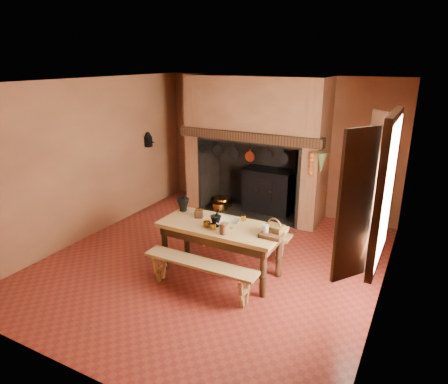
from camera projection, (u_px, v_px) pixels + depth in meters
name	position (u px, v px, depth m)	size (l,w,h in m)	color
floor	(213.00, 261.00, 6.44)	(5.50, 5.50, 0.00)	maroon
ceiling	(212.00, 82.00, 5.55)	(5.50, 5.50, 0.00)	silver
back_wall	(278.00, 145.00, 8.30)	(5.00, 0.02, 2.80)	#985F3C
wall_left	(90.00, 159.00, 7.10)	(0.02, 5.50, 2.80)	#985F3C
wall_right	(390.00, 205.00, 4.89)	(0.02, 5.50, 2.80)	#985F3C
wall_front	(67.00, 253.00, 3.69)	(5.00, 0.02, 2.80)	#985F3C
chimney_breast	(256.00, 127.00, 7.93)	(2.95, 0.96, 2.80)	#985F3C
iron_range	(269.00, 190.00, 8.35)	(1.12, 0.55, 1.60)	black
hearth_pans	(221.00, 203.00, 8.73)	(0.51, 0.62, 0.20)	#B37A29
hanging_pans	(243.00, 154.00, 7.67)	(1.92, 0.29, 0.27)	black
onion_string	(311.00, 164.00, 7.07)	(0.12, 0.10, 0.46)	#B56121
herb_bunch	(322.00, 162.00, 6.98)	(0.20, 0.20, 0.35)	#555E2C
window	(375.00, 189.00, 4.52)	(0.39, 1.75, 1.76)	white
wall_coffee_mill	(148.00, 138.00, 8.33)	(0.23, 0.16, 0.31)	black
work_table	(221.00, 233.00, 5.89)	(1.82, 0.81, 0.79)	tan
bench_front	(200.00, 270.00, 5.48)	(1.67, 0.29, 0.47)	tan
bench_back	(241.00, 234.00, 6.58)	(1.68, 0.29, 0.47)	tan
mortar_large	(183.00, 204.00, 6.36)	(0.20, 0.20, 0.34)	black
mortar_small	(216.00, 220.00, 5.77)	(0.16, 0.16, 0.28)	black
coffee_grinder	(199.00, 213.00, 6.11)	(0.18, 0.15, 0.18)	#32190F
brass_mug_a	(213.00, 226.00, 5.68)	(0.08, 0.08, 0.09)	#B37A29
brass_mug_b	(244.00, 218.00, 6.00)	(0.07, 0.07, 0.08)	#B37A29
mixing_bowl	(228.00, 223.00, 5.80)	(0.33, 0.33, 0.08)	#B4AD8B
stoneware_crock	(224.00, 229.00, 5.53)	(0.13, 0.13, 0.16)	brown
glass_jar	(266.00, 230.00, 5.48)	(0.09, 0.09, 0.15)	beige
wicker_basket	(274.00, 229.00, 5.50)	(0.28, 0.21, 0.25)	#523418
wooden_tray	(271.00, 235.00, 5.44)	(0.31, 0.22, 0.05)	#32190F
brass_cup	(207.00, 224.00, 5.77)	(0.11, 0.11, 0.09)	#B37A29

